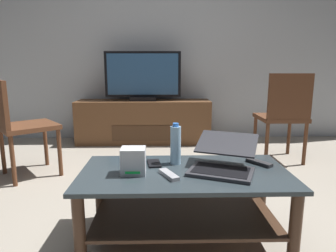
% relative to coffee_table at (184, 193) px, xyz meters
% --- Properties ---
extents(ground_plane, '(7.68, 7.68, 0.00)m').
position_rel_coffee_table_xyz_m(ground_plane, '(-0.13, 0.17, -0.28)').
color(ground_plane, '#9E9384').
extents(back_wall, '(6.40, 0.12, 2.80)m').
position_rel_coffee_table_xyz_m(back_wall, '(-0.13, 2.54, 1.12)').
color(back_wall, silver).
rests_on(back_wall, ground).
extents(coffee_table, '(1.13, 0.58, 0.41)m').
position_rel_coffee_table_xyz_m(coffee_table, '(0.00, 0.00, 0.00)').
color(coffee_table, '#2D383D').
rests_on(coffee_table, ground).
extents(media_cabinet, '(1.67, 0.42, 0.54)m').
position_rel_coffee_table_xyz_m(media_cabinet, '(-0.35, 2.22, -0.01)').
color(media_cabinet, brown).
rests_on(media_cabinet, ground).
extents(television, '(0.94, 0.20, 0.60)m').
position_rel_coffee_table_xyz_m(television, '(-0.35, 2.20, 0.55)').
color(television, black).
rests_on(television, media_cabinet).
extents(dining_chair, '(0.44, 0.44, 0.90)m').
position_rel_coffee_table_xyz_m(dining_chair, '(1.10, 1.38, 0.23)').
color(dining_chair, '#59331E').
rests_on(dining_chair, ground).
extents(side_chair, '(0.62, 0.62, 0.86)m').
position_rel_coffee_table_xyz_m(side_chair, '(-1.36, 1.01, 0.21)').
color(side_chair, '#59331E').
rests_on(side_chair, ground).
extents(laptop, '(0.45, 0.48, 0.17)m').
position_rel_coffee_table_xyz_m(laptop, '(0.21, 0.02, 0.19)').
color(laptop, '#333338').
rests_on(laptop, coffee_table).
extents(router_box, '(0.13, 0.11, 0.14)m').
position_rel_coffee_table_xyz_m(router_box, '(-0.27, -0.03, 0.20)').
color(router_box, silver).
rests_on(router_box, coffee_table).
extents(water_bottle_near, '(0.06, 0.06, 0.24)m').
position_rel_coffee_table_xyz_m(water_bottle_near, '(-0.04, 0.13, 0.24)').
color(water_bottle_near, '#99C6E5').
rests_on(water_bottle_near, coffee_table).
extents(cell_phone, '(0.09, 0.15, 0.01)m').
position_rel_coffee_table_xyz_m(cell_phone, '(-0.17, 0.12, 0.13)').
color(cell_phone, black).
rests_on(cell_phone, coffee_table).
extents(tv_remote, '(0.11, 0.16, 0.02)m').
position_rel_coffee_table_xyz_m(tv_remote, '(-0.09, -0.08, 0.14)').
color(tv_remote, '#99999E').
rests_on(tv_remote, coffee_table).
extents(soundbar_remote, '(0.13, 0.16, 0.02)m').
position_rel_coffee_table_xyz_m(soundbar_remote, '(0.44, 0.10, 0.14)').
color(soundbar_remote, '#2D2D30').
rests_on(soundbar_remote, coffee_table).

